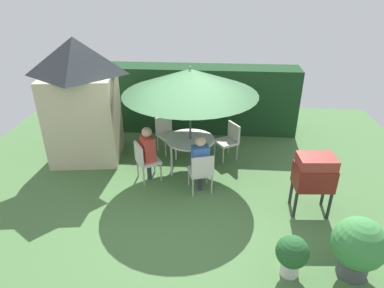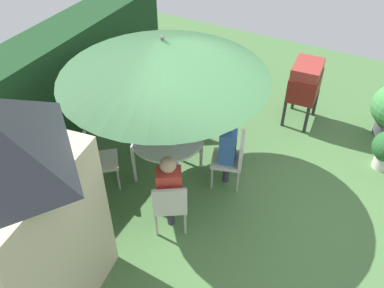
{
  "view_description": "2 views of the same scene",
  "coord_description": "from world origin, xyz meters",
  "px_view_note": "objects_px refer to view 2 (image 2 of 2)",
  "views": [
    {
      "loc": [
        0.54,
        -5.67,
        4.15
      ],
      "look_at": [
        0.05,
        0.64,
        0.93
      ],
      "focal_mm": 31.69,
      "sensor_mm": 36.0,
      "label": 1
    },
    {
      "loc": [
        -4.26,
        -1.39,
        4.81
      ],
      "look_at": [
        -0.11,
        0.77,
        0.87
      ],
      "focal_mm": 39.35,
      "sensor_mm": 36.0,
      "label": 2
    }
  ],
  "objects_px": {
    "patio_table": "(167,141)",
    "patio_umbrella": "(163,59)",
    "chair_near_shed": "(170,203)",
    "person_in_red": "(169,185)",
    "garden_shed": "(6,212)",
    "person_in_blue": "(228,143)",
    "chair_toward_house": "(96,158)",
    "chair_far_side": "(233,157)",
    "chair_toward_hedge": "(166,110)",
    "bbq_grill": "(305,81)"
  },
  "relations": [
    {
      "from": "garden_shed",
      "to": "patio_umbrella",
      "type": "relative_size",
      "value": 1.0
    },
    {
      "from": "chair_toward_house",
      "to": "chair_near_shed",
      "type": "bearing_deg",
      "value": -100.35
    },
    {
      "from": "chair_far_side",
      "to": "person_in_blue",
      "type": "height_order",
      "value": "person_in_blue"
    },
    {
      "from": "garden_shed",
      "to": "chair_near_shed",
      "type": "bearing_deg",
      "value": -30.73
    },
    {
      "from": "chair_near_shed",
      "to": "chair_toward_house",
      "type": "bearing_deg",
      "value": 79.65
    },
    {
      "from": "garden_shed",
      "to": "chair_near_shed",
      "type": "height_order",
      "value": "garden_shed"
    },
    {
      "from": "chair_far_side",
      "to": "person_in_blue",
      "type": "relative_size",
      "value": 0.71
    },
    {
      "from": "patio_table",
      "to": "patio_umbrella",
      "type": "height_order",
      "value": "patio_umbrella"
    },
    {
      "from": "person_in_blue",
      "to": "chair_far_side",
      "type": "bearing_deg",
      "value": -72.64
    },
    {
      "from": "patio_table",
      "to": "chair_far_side",
      "type": "relative_size",
      "value": 1.24
    },
    {
      "from": "garden_shed",
      "to": "chair_toward_hedge",
      "type": "height_order",
      "value": "garden_shed"
    },
    {
      "from": "bbq_grill",
      "to": "chair_near_shed",
      "type": "xyz_separation_m",
      "value": [
        -3.36,
        0.86,
        -0.33
      ]
    },
    {
      "from": "patio_umbrella",
      "to": "person_in_red",
      "type": "bearing_deg",
      "value": -148.41
    },
    {
      "from": "chair_near_shed",
      "to": "person_in_red",
      "type": "xyz_separation_m",
      "value": [
        0.07,
        0.04,
        0.26
      ]
    },
    {
      "from": "patio_umbrella",
      "to": "chair_near_shed",
      "type": "relative_size",
      "value": 3.24
    },
    {
      "from": "person_in_red",
      "to": "person_in_blue",
      "type": "relative_size",
      "value": 1.0
    },
    {
      "from": "garden_shed",
      "to": "patio_umbrella",
      "type": "height_order",
      "value": "garden_shed"
    },
    {
      "from": "bbq_grill",
      "to": "chair_toward_house",
      "type": "height_order",
      "value": "bbq_grill"
    },
    {
      "from": "patio_table",
      "to": "chair_toward_house",
      "type": "relative_size",
      "value": 1.24
    },
    {
      "from": "garden_shed",
      "to": "chair_toward_house",
      "type": "relative_size",
      "value": 3.25
    },
    {
      "from": "person_in_blue",
      "to": "patio_umbrella",
      "type": "bearing_deg",
      "value": 107.36
    },
    {
      "from": "chair_toward_house",
      "to": "patio_table",
      "type": "bearing_deg",
      "value": -51.25
    },
    {
      "from": "chair_toward_hedge",
      "to": "person_in_red",
      "type": "xyz_separation_m",
      "value": [
        -1.78,
        -1.11,
        0.26
      ]
    },
    {
      "from": "chair_toward_house",
      "to": "person_in_red",
      "type": "relative_size",
      "value": 0.71
    },
    {
      "from": "patio_table",
      "to": "chair_near_shed",
      "type": "height_order",
      "value": "chair_near_shed"
    },
    {
      "from": "patio_umbrella",
      "to": "person_in_red",
      "type": "distance_m",
      "value": 1.67
    },
    {
      "from": "patio_table",
      "to": "garden_shed",
      "type": "bearing_deg",
      "value": 171.49
    },
    {
      "from": "bbq_grill",
      "to": "person_in_red",
      "type": "xyz_separation_m",
      "value": [
        -3.29,
        0.9,
        -0.06
      ]
    },
    {
      "from": "chair_toward_house",
      "to": "garden_shed",
      "type": "bearing_deg",
      "value": -166.08
    },
    {
      "from": "garden_shed",
      "to": "chair_toward_house",
      "type": "distance_m",
      "value": 2.18
    },
    {
      "from": "bbq_grill",
      "to": "chair_far_side",
      "type": "bearing_deg",
      "value": 167.45
    },
    {
      "from": "garden_shed",
      "to": "patio_table",
      "type": "xyz_separation_m",
      "value": [
        2.58,
        -0.39,
        -0.8
      ]
    },
    {
      "from": "patio_table",
      "to": "person_in_blue",
      "type": "distance_m",
      "value": 0.94
    },
    {
      "from": "chair_toward_hedge",
      "to": "chair_toward_house",
      "type": "distance_m",
      "value": 1.62
    },
    {
      "from": "chair_far_side",
      "to": "person_in_red",
      "type": "xyz_separation_m",
      "value": [
        -1.18,
        0.43,
        0.26
      ]
    },
    {
      "from": "garden_shed",
      "to": "person_in_blue",
      "type": "distance_m",
      "value": 3.21
    },
    {
      "from": "patio_umbrella",
      "to": "chair_toward_house",
      "type": "distance_m",
      "value": 1.93
    },
    {
      "from": "patio_umbrella",
      "to": "person_in_red",
      "type": "height_order",
      "value": "patio_umbrella"
    },
    {
      "from": "chair_toward_house",
      "to": "person_in_blue",
      "type": "xyz_separation_m",
      "value": [
        0.97,
        -1.75,
        0.26
      ]
    },
    {
      "from": "bbq_grill",
      "to": "chair_toward_house",
      "type": "distance_m",
      "value": 3.87
    },
    {
      "from": "chair_far_side",
      "to": "chair_toward_house",
      "type": "distance_m",
      "value": 2.08
    },
    {
      "from": "garden_shed",
      "to": "bbq_grill",
      "type": "relative_size",
      "value": 2.44
    },
    {
      "from": "patio_table",
      "to": "chair_toward_house",
      "type": "distance_m",
      "value": 1.11
    },
    {
      "from": "patio_table",
      "to": "person_in_red",
      "type": "distance_m",
      "value": 1.03
    },
    {
      "from": "bbq_grill",
      "to": "chair_toward_house",
      "type": "relative_size",
      "value": 1.33
    },
    {
      "from": "patio_table",
      "to": "bbq_grill",
      "type": "height_order",
      "value": "bbq_grill"
    },
    {
      "from": "chair_near_shed",
      "to": "chair_far_side",
      "type": "distance_m",
      "value": 1.31
    },
    {
      "from": "garden_shed",
      "to": "person_in_blue",
      "type": "xyz_separation_m",
      "value": [
        2.86,
        -1.28,
        -0.71
      ]
    },
    {
      "from": "patio_umbrella",
      "to": "person_in_red",
      "type": "relative_size",
      "value": 2.31
    },
    {
      "from": "chair_far_side",
      "to": "chair_toward_house",
      "type": "bearing_deg",
      "value": 118.47
    }
  ]
}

